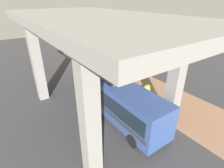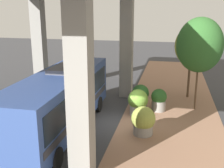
# 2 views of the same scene
# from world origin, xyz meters

# --- Properties ---
(ground_plane) EXTENTS (80.00, 80.00, 0.00)m
(ground_plane) POSITION_xyz_m (0.00, 0.00, 0.00)
(ground_plane) COLOR #38383A
(ground_plane) RESTS_ON ground
(sidewalk_strip) EXTENTS (6.00, 40.00, 0.02)m
(sidewalk_strip) POSITION_xyz_m (-3.00, 0.00, 0.01)
(sidewalk_strip) COLOR #936B51
(sidewalk_strip) RESTS_ON ground
(overpass) EXTENTS (9.40, 18.76, 8.54)m
(overpass) POSITION_xyz_m (4.00, 0.00, 7.40)
(overpass) COLOR gray
(overpass) RESTS_ON ground
(bus) EXTENTS (2.75, 10.34, 3.50)m
(bus) POSITION_xyz_m (2.95, 1.63, 1.90)
(bus) COLOR #334C8C
(bus) RESTS_ON ground
(fire_hydrant) EXTENTS (0.43, 0.21, 1.02)m
(fire_hydrant) POSITION_xyz_m (-0.86, -4.04, 0.52)
(fire_hydrant) COLOR red
(fire_hydrant) RESTS_ON ground
(planter_front) EXTENTS (1.02, 1.02, 1.51)m
(planter_front) POSITION_xyz_m (-2.16, -2.66, 0.77)
(planter_front) COLOR gray
(planter_front) RESTS_ON ground
(planter_middle) EXTENTS (1.28, 1.28, 1.70)m
(planter_middle) POSITION_xyz_m (-0.90, -1.59, 0.88)
(planter_middle) COLOR gray
(planter_middle) RESTS_ON ground
(planter_back) EXTENTS (1.31, 1.31, 1.59)m
(planter_back) POSITION_xyz_m (-1.54, 1.13, 0.79)
(planter_back) COLOR gray
(planter_back) RESTS_ON ground
(planter_extra) EXTENTS (1.15, 1.15, 1.64)m
(planter_extra) POSITION_xyz_m (-0.90, -2.96, 0.85)
(planter_extra) COLOR gray
(planter_extra) RESTS_ON ground
(street_tree_near) EXTENTS (2.92, 2.92, 6.11)m
(street_tree_near) POSITION_xyz_m (-4.52, -3.39, 4.35)
(street_tree_near) COLOR brown
(street_tree_near) RESTS_ON ground
(street_tree_far) EXTENTS (2.38, 2.38, 5.36)m
(street_tree_far) POSITION_xyz_m (-4.17, -6.04, 3.91)
(street_tree_far) COLOR brown
(street_tree_far) RESTS_ON ground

